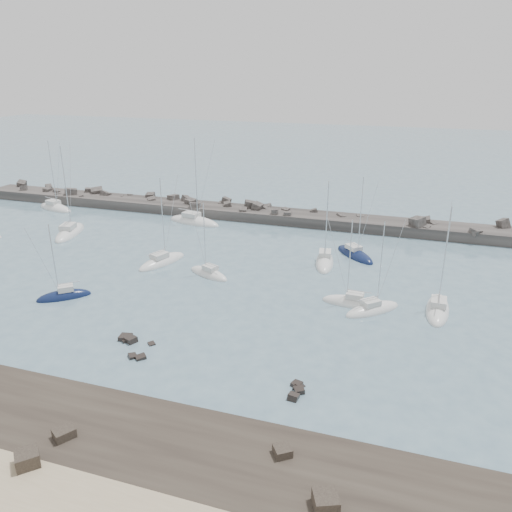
{
  "coord_description": "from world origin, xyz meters",
  "views": [
    {
      "loc": [
        21.22,
        -46.77,
        26.62
      ],
      "look_at": [
        2.26,
        12.0,
        2.99
      ],
      "focal_mm": 35.0,
      "sensor_mm": 36.0,
      "label": 1
    }
  ],
  "objects": [
    {
      "name": "sailboat_10",
      "position": [
        25.37,
        8.83,
        0.15
      ],
      "size": [
        2.96,
        8.52,
        13.43
      ],
      "color": "silver",
      "rests_on": "ground"
    },
    {
      "name": "sailboat_4",
      "position": [
        -15.99,
        32.0,
        0.15
      ],
      "size": [
        10.86,
        5.2,
        16.43
      ],
      "color": "silver",
      "rests_on": "ground"
    },
    {
      "name": "breakwater",
      "position": [
        -7.82,
        38.02,
        0.28
      ],
      "size": [
        115.0,
        6.87,
        4.88
      ],
      "color": "#322F2D",
      "rests_on": "ground"
    },
    {
      "name": "sailboat_7",
      "position": [
        18.19,
        6.54,
        0.13
      ],
      "size": [
        6.88,
        6.71,
        11.69
      ],
      "color": "silver",
      "rests_on": "ground"
    },
    {
      "name": "sailboat_9",
      "position": [
        15.66,
        7.56,
        0.14
      ],
      "size": [
        7.19,
        2.6,
        11.38
      ],
      "color": "silver",
      "rests_on": "ground"
    },
    {
      "name": "sailboat_8",
      "position": [
        13.9,
        24.07,
        0.13
      ],
      "size": [
        7.47,
        7.82,
        13.04
      ],
      "color": "#0E193C",
      "rests_on": "ground"
    },
    {
      "name": "rock_cluster_far",
      "position": [
        13.4,
        -10.93,
        0.03
      ],
      "size": [
        1.63,
        3.11,
        1.07
      ],
      "color": "black",
      "rests_on": "ground"
    },
    {
      "name": "sailboat_3",
      "position": [
        -12.16,
        12.54,
        0.14
      ],
      "size": [
        5.27,
        8.8,
        13.35
      ],
      "color": "silver",
      "rests_on": "ground"
    },
    {
      "name": "sailboat_5",
      "position": [
        -4.02,
        10.56,
        0.14
      ],
      "size": [
        7.07,
        4.66,
        10.9
      ],
      "color": "silver",
      "rests_on": "ground"
    },
    {
      "name": "sailboat_1",
      "position": [
        -33.27,
        19.69,
        0.15
      ],
      "size": [
        5.59,
        10.41,
        15.73
      ],
      "color": "silver",
      "rests_on": "ground"
    },
    {
      "name": "sailboat_13",
      "position": [
        -46.02,
        32.01,
        0.15
      ],
      "size": [
        9.64,
        5.5,
        14.57
      ],
      "color": "silver",
      "rests_on": "ground"
    },
    {
      "name": "rock_cluster_near",
      "position": [
        -4.58,
        -8.57,
        -0.0
      ],
      "size": [
        4.77,
        4.18,
        1.23
      ],
      "color": "black",
      "rests_on": "ground"
    },
    {
      "name": "ground",
      "position": [
        0.0,
        0.0,
        0.0
      ],
      "size": [
        400.0,
        400.0,
        0.0
      ],
      "primitive_type": "plane",
      "color": "slate",
      "rests_on": "ground"
    },
    {
      "name": "rock_shelf",
      "position": [
        -0.34,
        -21.99,
        0.02
      ],
      "size": [
        140.0,
        12.08,
        1.98
      ],
      "color": "black",
      "rests_on": "ground"
    },
    {
      "name": "sailboat_2",
      "position": [
        -18.13,
        -1.42,
        0.15
      ],
      "size": [
        6.15,
        5.62,
        10.39
      ],
      "color": "#0E193C",
      "rests_on": "ground"
    },
    {
      "name": "sailboat_6",
      "position": [
        10.16,
        19.65,
        0.15
      ],
      "size": [
        3.8,
        8.57,
        13.27
      ],
      "color": "silver",
      "rests_on": "ground"
    }
  ]
}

